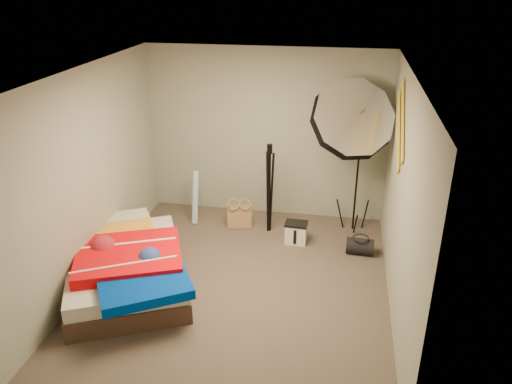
% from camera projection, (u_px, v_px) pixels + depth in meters
% --- Properties ---
extents(floor, '(4.00, 4.00, 0.00)m').
position_uv_depth(floor, '(239.00, 284.00, 5.98)').
color(floor, brown).
rests_on(floor, ground).
extents(ceiling, '(4.00, 4.00, 0.00)m').
position_uv_depth(ceiling, '(235.00, 74.00, 4.96)').
color(ceiling, silver).
rests_on(ceiling, wall_back).
extents(wall_back, '(3.50, 0.00, 3.50)m').
position_uv_depth(wall_back, '(266.00, 134.00, 7.27)').
color(wall_back, gray).
rests_on(wall_back, floor).
extents(wall_front, '(3.50, 0.00, 3.50)m').
position_uv_depth(wall_front, '(180.00, 296.00, 3.68)').
color(wall_front, gray).
rests_on(wall_front, floor).
extents(wall_left, '(0.00, 4.00, 4.00)m').
position_uv_depth(wall_left, '(89.00, 178.00, 5.75)').
color(wall_left, gray).
rests_on(wall_left, floor).
extents(wall_right, '(0.00, 4.00, 4.00)m').
position_uv_depth(wall_right, '(402.00, 200.00, 5.19)').
color(wall_right, gray).
rests_on(wall_right, floor).
extents(tote_bag, '(0.37, 0.22, 0.36)m').
position_uv_depth(tote_bag, '(240.00, 216.00, 7.23)').
color(tote_bag, '#9B7B5A').
rests_on(tote_bag, floor).
extents(wrapping_roll, '(0.12, 0.23, 0.79)m').
position_uv_depth(wrapping_roll, '(195.00, 197.00, 7.30)').
color(wrapping_roll, '#4C92CA').
rests_on(wrapping_roll, floor).
extents(camera_case, '(0.29, 0.21, 0.28)m').
position_uv_depth(camera_case, '(296.00, 233.00, 6.83)').
color(camera_case, silver).
rests_on(camera_case, floor).
extents(duffel_bag, '(0.37, 0.24, 0.22)m').
position_uv_depth(duffel_bag, '(360.00, 246.00, 6.58)').
color(duffel_bag, black).
rests_on(duffel_bag, floor).
extents(wall_stripe_upper, '(0.02, 0.91, 0.78)m').
position_uv_depth(wall_stripe_upper, '(403.00, 119.00, 5.45)').
color(wall_stripe_upper, gold).
rests_on(wall_stripe_upper, wall_right).
extents(wall_stripe_lower, '(0.02, 0.91, 0.78)m').
position_uv_depth(wall_stripe_lower, '(399.00, 130.00, 5.75)').
color(wall_stripe_lower, gold).
rests_on(wall_stripe_lower, wall_right).
extents(bed, '(2.02, 2.22, 0.54)m').
position_uv_depth(bed, '(126.00, 265.00, 5.85)').
color(bed, '#442D23').
rests_on(bed, floor).
extents(photo_umbrella, '(1.25, 1.03, 2.32)m').
position_uv_depth(photo_umbrella, '(351.00, 121.00, 6.43)').
color(photo_umbrella, black).
rests_on(photo_umbrella, floor).
extents(camera_tripod, '(0.08, 0.08, 1.30)m').
position_uv_depth(camera_tripod, '(269.00, 183.00, 6.90)').
color(camera_tripod, black).
rests_on(camera_tripod, floor).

